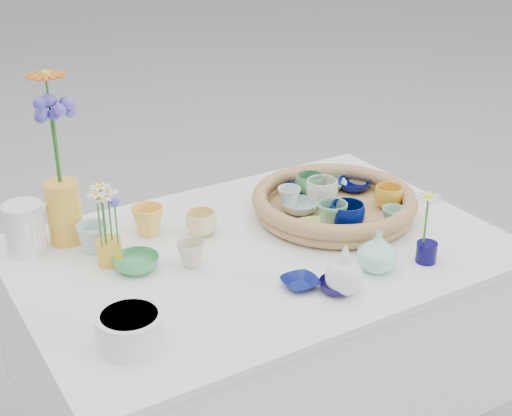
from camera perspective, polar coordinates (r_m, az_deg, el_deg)
wicker_tray at (r=2.06m, az=6.27°, el=0.34°), size 0.47×0.47×0.08m
tray_ceramic_0 at (r=2.16m, az=3.62°, el=1.53°), size 0.13×0.13×0.03m
tray_ceramic_1 at (r=2.20m, az=7.84°, el=1.82°), size 0.10×0.10×0.03m
tray_ceramic_2 at (r=2.09m, az=10.56°, el=0.87°), size 0.09×0.09×0.07m
tray_ceramic_3 at (r=2.02m, az=6.84°, el=-0.49°), size 0.12×0.12×0.02m
tray_ceramic_4 at (r=1.94m, az=6.11°, el=-0.62°), size 0.11×0.11×0.08m
tray_ceramic_5 at (r=2.04m, az=3.52°, el=0.06°), size 0.10×0.10×0.03m
tray_ceramic_6 at (r=2.06m, az=2.66°, el=0.84°), size 0.08×0.08×0.06m
tray_ceramic_7 at (r=2.09m, az=5.27°, el=1.30°), size 0.11×0.11×0.08m
tray_ceramic_8 at (r=2.21m, az=5.81°, el=1.95°), size 0.14×0.14×0.03m
tray_ceramic_9 at (r=1.94m, az=7.29°, el=-0.69°), size 0.12×0.12×0.08m
tray_ceramic_10 at (r=1.94m, az=4.46°, el=-1.57°), size 0.11×0.11×0.02m
tray_ceramic_11 at (r=1.98m, az=10.90°, el=-0.77°), size 0.08×0.08×0.06m
tray_ceramic_12 at (r=2.13m, az=4.35°, el=1.77°), size 0.11×0.11×0.07m
loose_ceramic_0 at (r=1.97m, az=-8.62°, el=-0.99°), size 0.11×0.11×0.08m
loose_ceramic_1 at (r=1.95m, az=-4.42°, el=-1.22°), size 0.10×0.10×0.07m
loose_ceramic_2 at (r=1.81m, az=-9.55°, el=-4.38°), size 0.14×0.14×0.04m
loose_ceramic_3 at (r=1.80m, az=-5.21°, el=-3.66°), size 0.09×0.09×0.07m
loose_ceramic_4 at (r=1.72m, az=3.55°, el=-6.00°), size 0.09×0.09×0.02m
loose_ceramic_5 at (r=1.90m, az=-12.90°, el=-2.33°), size 0.09×0.09×0.08m
loose_ceramic_6 at (r=1.71m, az=6.56°, el=-6.23°), size 0.10×0.10×0.03m
fluted_bowl at (r=1.53m, az=-10.01°, el=-9.55°), size 0.15×0.15×0.08m
bud_vase_paleblue at (r=1.67m, az=7.09°, el=-4.79°), size 0.12×0.12×0.14m
bud_vase_seafoam at (r=1.79m, az=9.71°, el=-3.40°), size 0.12×0.12×0.11m
bud_vase_cobalt at (r=1.86m, az=13.47°, el=-3.46°), size 0.07×0.07×0.05m
single_daisy at (r=1.82m, az=13.44°, el=-0.96°), size 0.10×0.10×0.14m
tall_vase_yellow at (r=1.95m, az=-15.08°, el=-0.32°), size 0.09×0.09×0.17m
gerbera at (r=1.88m, az=-15.97°, el=6.01°), size 0.15×0.15×0.30m
hydrangea at (r=1.89m, az=-15.65°, el=4.80°), size 0.09×0.09×0.28m
white_pitcher at (r=1.93m, az=-18.01°, el=-1.59°), size 0.15×0.11×0.14m
daisy_cup at (r=1.84m, az=-11.64°, el=-3.44°), size 0.07×0.07×0.07m
daisy_posy at (r=1.77m, az=-11.95°, el=-0.55°), size 0.11×0.11×0.15m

